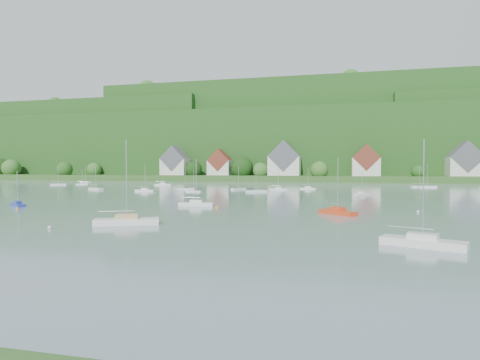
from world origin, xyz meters
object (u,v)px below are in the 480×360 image
(near_sailboat_3, at_px, (196,203))
(near_sailboat_2, at_px, (127,220))
(near_sailboat_5, at_px, (338,211))
(near_sailboat_1, at_px, (18,204))
(near_sailboat_4, at_px, (423,241))

(near_sailboat_3, bearing_deg, near_sailboat_2, -95.76)
(near_sailboat_2, distance_m, near_sailboat_5, 30.01)
(near_sailboat_3, relative_size, near_sailboat_5, 1.02)
(near_sailboat_1, xyz_separation_m, near_sailboat_4, (62.68, -22.81, 0.09))
(near_sailboat_4, xyz_separation_m, near_sailboat_5, (-6.95, 23.08, -0.03))
(near_sailboat_3, height_order, near_sailboat_4, near_sailboat_4)
(near_sailboat_1, distance_m, near_sailboat_5, 55.73)
(near_sailboat_2, relative_size, near_sailboat_3, 1.21)
(near_sailboat_5, bearing_deg, near_sailboat_4, -30.46)
(near_sailboat_4, bearing_deg, near_sailboat_3, 158.00)
(near_sailboat_2, distance_m, near_sailboat_3, 24.30)
(near_sailboat_3, xyz_separation_m, near_sailboat_5, (24.72, -7.59, -0.00))
(near_sailboat_1, height_order, near_sailboat_4, near_sailboat_4)
(near_sailboat_1, relative_size, near_sailboat_2, 0.62)
(near_sailboat_4, height_order, near_sailboat_5, near_sailboat_4)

